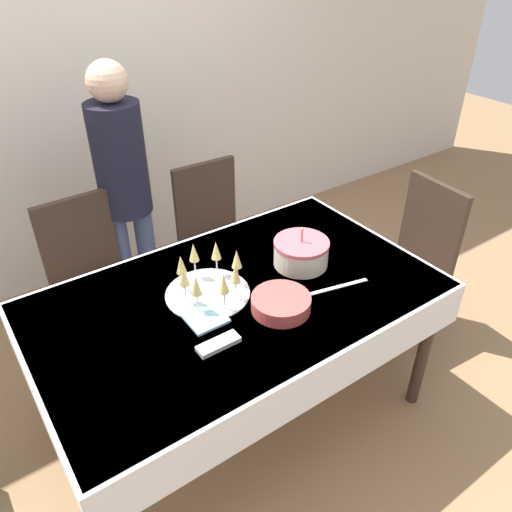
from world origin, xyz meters
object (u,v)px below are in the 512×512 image
Objects in this scene: champagne_tray at (208,278)px; person_standing at (123,181)px; birthday_cake at (301,253)px; plate_stack_main at (281,303)px; dining_chair_far_left at (92,278)px; dining_chair_right_end at (412,256)px; dining_chair_far_right at (215,235)px.

person_standing reaches higher than champagne_tray.
birthday_cake is 1.04× the size of plate_stack_main.
champagne_tray is (0.29, -0.77, 0.34)m from dining_chair_far_left.
dining_chair_far_left is 3.71× the size of birthday_cake.
dining_chair_right_end is 0.60× the size of person_standing.
birthday_cake reaches higher than champagne_tray.
champagne_tray is at bearing -69.57° from dining_chair_far_left.
dining_chair_right_end is at bearing -28.39° from dining_chair_far_left.
birthday_cake reaches higher than plate_stack_main.
dining_chair_far_right is 0.97m from champagne_tray.
champagne_tray is 1.48× the size of plate_stack_main.
dining_chair_far_right is 1.11m from plate_stack_main.
champagne_tray is 0.33m from plate_stack_main.
plate_stack_main is at bearing -53.93° from champagne_tray.
plate_stack_main is (-0.28, -0.21, -0.03)m from birthday_cake.
dining_chair_far_right is 0.65m from person_standing.
dining_chair_far_left is 0.55m from person_standing.
dining_chair_far_right is at bearing 74.02° from plate_stack_main.
birthday_cake is 0.16× the size of person_standing.
birthday_cake is at bearing -6.13° from champagne_tray.
person_standing is at bearing 114.19° from birthday_cake.
person_standing reaches higher than dining_chair_right_end.
person_standing is at bearing 97.93° from plate_stack_main.
dining_chair_far_left and dining_chair_right_end have the same top height.
plate_stack_main is (-1.09, -0.18, 0.29)m from dining_chair_right_end.
champagne_tray is at bearing -122.16° from dining_chair_far_right.
plate_stack_main is 1.21m from person_standing.
plate_stack_main is at bearing -105.98° from dining_chair_far_right.
champagne_tray is at bearing 126.07° from plate_stack_main.
birthday_cake is (-0.82, 0.03, 0.32)m from dining_chair_right_end.
plate_stack_main is (0.48, -1.03, 0.29)m from dining_chair_far_left.
champagne_tray is 0.23× the size of person_standing.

